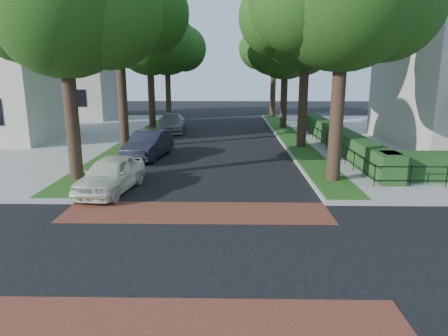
{
  "coord_description": "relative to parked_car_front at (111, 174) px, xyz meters",
  "views": [
    {
      "loc": [
        1.15,
        -9.55,
        4.57
      ],
      "look_at": [
        0.92,
        2.99,
        1.6
      ],
      "focal_mm": 32.0,
      "sensor_mm": 36.0,
      "label": 1
    }
  ],
  "objects": [
    {
      "name": "tree_left_back",
      "position": [
        -1.8,
        27.62,
        6.71
      ],
      "size": [
        7.75,
        6.66,
        10.44
      ],
      "color": "black",
      "rests_on": "sidewalk_nw"
    },
    {
      "name": "tree_right_back",
      "position": [
        9.2,
        27.62,
        6.56
      ],
      "size": [
        7.5,
        6.45,
        10.2
      ],
      "color": "black",
      "rests_on": "sidewalk_ne"
    },
    {
      "name": "fence_main_road",
      "position": [
        10.5,
        9.39,
        -0.1
      ],
      "size": [
        0.06,
        18.0,
        0.9
      ],
      "primitive_type": null,
      "color": "black",
      "rests_on": "sidewalk_ne"
    },
    {
      "name": "tree_left_far",
      "position": [
        -1.8,
        18.6,
        6.42
      ],
      "size": [
        7.0,
        6.02,
        9.86
      ],
      "color": "black",
      "rests_on": "sidewalk_nw"
    },
    {
      "name": "tree_right_mid",
      "position": [
        9.21,
        9.64,
        7.28
      ],
      "size": [
        8.25,
        7.09,
        11.22
      ],
      "color": "black",
      "rests_on": "sidewalk_ne"
    },
    {
      "name": "parked_car_front",
      "position": [
        0.0,
        0.0,
        0.0
      ],
      "size": [
        2.2,
        4.32,
        1.41
      ],
      "primitive_type": "imported",
      "rotation": [
        0.0,
        0.0,
        -0.13
      ],
      "color": "white",
      "rests_on": "ground"
    },
    {
      "name": "crosswalk_near",
      "position": [
        3.6,
        -8.81,
        -0.7
      ],
      "size": [
        9.0,
        2.2,
        0.01
      ],
      "primitive_type": "cube",
      "color": "brown",
      "rests_on": "ground"
    },
    {
      "name": "parked_car_middle",
      "position": [
        0.18,
        6.53,
        0.04
      ],
      "size": [
        2.23,
        4.72,
        1.5
      ],
      "primitive_type": "imported",
      "rotation": [
        0.0,
        0.0,
        -0.15
      ],
      "color": "black",
      "rests_on": "ground"
    },
    {
      "name": "grass_strip_nw",
      "position": [
        -1.8,
        13.49,
        -0.54
      ],
      "size": [
        1.6,
        29.8,
        0.02
      ],
      "primitive_type": "cube",
      "color": "#284E16",
      "rests_on": "sidewalk_nw"
    },
    {
      "name": "tree_left_mid",
      "position": [
        -1.79,
        9.63,
        7.64
      ],
      "size": [
        8.0,
        6.88,
        11.48
      ],
      "color": "black",
      "rests_on": "sidewalk_nw"
    },
    {
      "name": "tree_left_near",
      "position": [
        -1.8,
        1.62,
        6.56
      ],
      "size": [
        7.5,
        6.45,
        10.2
      ],
      "color": "black",
      "rests_on": "sidewalk_nw"
    },
    {
      "name": "house_left_far",
      "position": [
        -11.89,
        26.38,
        4.34
      ],
      "size": [
        10.0,
        9.0,
        10.14
      ],
      "color": "beige",
      "rests_on": "sidewalk_nw"
    },
    {
      "name": "tree_right_far",
      "position": [
        9.2,
        18.61,
        6.2
      ],
      "size": [
        7.25,
        6.23,
        9.74
      ],
      "color": "black",
      "rests_on": "sidewalk_ne"
    },
    {
      "name": "ground",
      "position": [
        3.6,
        -5.61,
        -0.7
      ],
      "size": [
        120.0,
        120.0,
        0.0
      ],
      "primitive_type": "plane",
      "color": "black",
      "rests_on": "ground"
    },
    {
      "name": "parked_car_rear",
      "position": [
        0.0,
        16.64,
        0.02
      ],
      "size": [
        2.28,
        5.09,
        1.45
      ],
      "primitive_type": "imported",
      "rotation": [
        0.0,
        0.0,
        0.05
      ],
      "color": "gray",
      "rests_on": "ground"
    },
    {
      "name": "hedge_main_road",
      "position": [
        11.3,
        9.39,
        0.05
      ],
      "size": [
        1.0,
        18.0,
        1.2
      ],
      "primitive_type": "cube",
      "color": "#16401B",
      "rests_on": "sidewalk_ne"
    },
    {
      "name": "crosswalk_far",
      "position": [
        3.6,
        -2.41,
        -0.7
      ],
      "size": [
        9.0,
        2.2,
        0.01
      ],
      "primitive_type": "cube",
      "color": "brown",
      "rests_on": "ground"
    },
    {
      "name": "grass_strip_ne",
      "position": [
        9.0,
        13.49,
        -0.54
      ],
      "size": [
        1.6,
        29.8,
        0.02
      ],
      "primitive_type": "cube",
      "color": "#284E16",
      "rests_on": "sidewalk_ne"
    }
  ]
}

